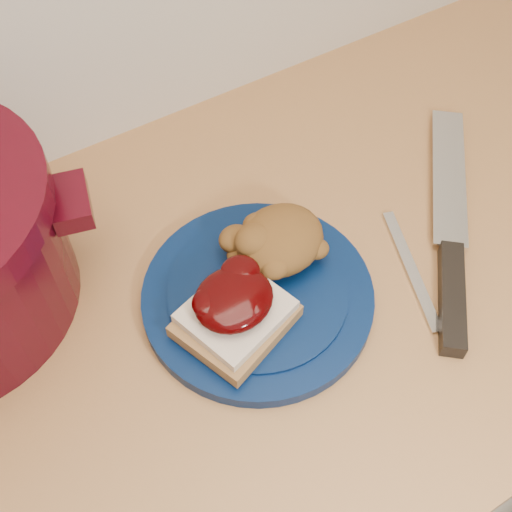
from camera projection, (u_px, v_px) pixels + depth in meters
base_cabinet at (240, 453)px, 1.06m from camera, size 4.00×0.60×0.86m
plate at (258, 296)px, 0.68m from camera, size 0.30×0.30×0.02m
sandwich at (235, 311)px, 0.63m from camera, size 0.13×0.12×0.05m
stuffing_mound at (280, 240)px, 0.68m from camera, size 0.12×0.11×0.05m
chef_knife at (451, 260)px, 0.70m from camera, size 0.25×0.29×0.02m
butter_knife at (411, 269)px, 0.70m from camera, size 0.07×0.16×0.00m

